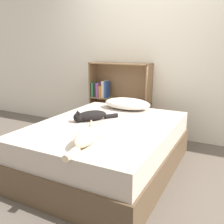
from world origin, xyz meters
The scene contains 7 objects.
ground_plane centered at (0.00, 0.00, 0.00)m, with size 8.00×8.00×0.00m, color brown.
wall_back centered at (0.00, 1.37, 1.25)m, with size 8.00×0.06×2.50m.
bed centered at (0.00, 0.00, 0.27)m, with size 1.44×1.88×0.54m.
pillow centered at (-0.07, 0.72, 0.61)m, with size 0.64×0.38×0.15m.
cat_light centered at (0.13, -0.56, 0.61)m, with size 0.22×0.64×0.17m.
cat_dark centered at (-0.22, 0.02, 0.60)m, with size 0.39×0.47×0.14m.
bookshelf centered at (-0.46, 1.24, 0.58)m, with size 0.98×0.26×1.12m.
Camera 1 is at (1.26, -2.29, 1.36)m, focal length 40.00 mm.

